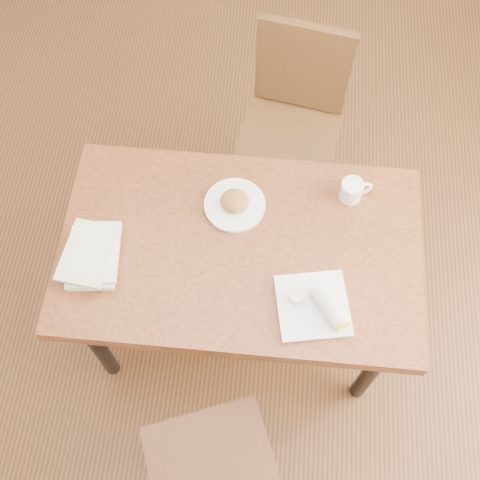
# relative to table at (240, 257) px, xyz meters

# --- Properties ---
(ground) EXTENTS (4.00, 5.00, 0.01)m
(ground) POSITION_rel_table_xyz_m (0.00, 0.00, -0.67)
(ground) COLOR #472814
(ground) RESTS_ON ground
(room_walls) EXTENTS (4.02, 5.02, 2.80)m
(room_walls) POSITION_rel_table_xyz_m (0.00, 0.00, 0.97)
(room_walls) COLOR silver
(room_walls) RESTS_ON ground
(table) EXTENTS (1.28, 0.77, 0.75)m
(table) POSITION_rel_table_xyz_m (0.00, 0.00, 0.00)
(table) COLOR brown
(table) RESTS_ON ground
(chair_far) EXTENTS (0.49, 0.49, 0.95)m
(chair_far) POSITION_rel_table_xyz_m (0.16, 0.77, -0.12)
(chair_far) COLOR #412B12
(chair_far) RESTS_ON ground
(plate_scone) EXTENTS (0.22, 0.22, 0.07)m
(plate_scone) POSITION_rel_table_xyz_m (-0.03, 0.16, 0.11)
(plate_scone) COLOR white
(plate_scone) RESTS_ON table
(coffee_mug) EXTENTS (0.12, 0.08, 0.08)m
(coffee_mug) POSITION_rel_table_xyz_m (0.38, 0.24, 0.13)
(coffee_mug) COLOR white
(coffee_mug) RESTS_ON table
(plate_burrito) EXTENTS (0.28, 0.28, 0.08)m
(plate_burrito) POSITION_rel_table_xyz_m (0.28, -0.21, 0.11)
(plate_burrito) COLOR white
(plate_burrito) RESTS_ON table
(book_stack) EXTENTS (0.20, 0.27, 0.06)m
(book_stack) POSITION_rel_table_xyz_m (-0.50, -0.10, 0.12)
(book_stack) COLOR white
(book_stack) RESTS_ON table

